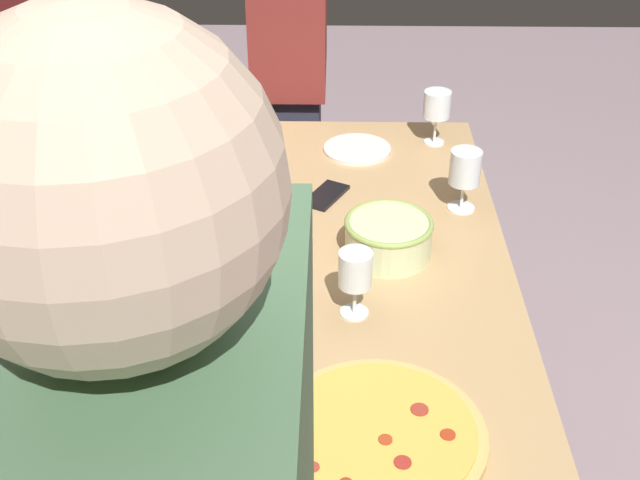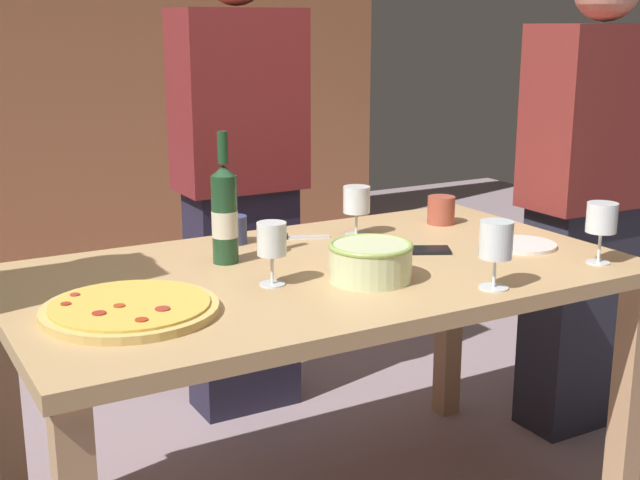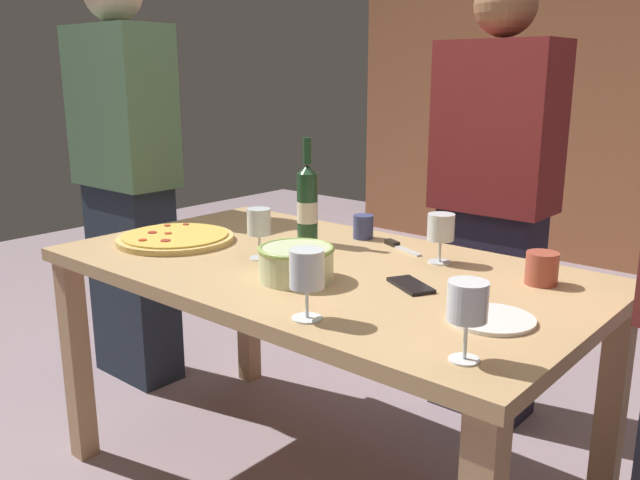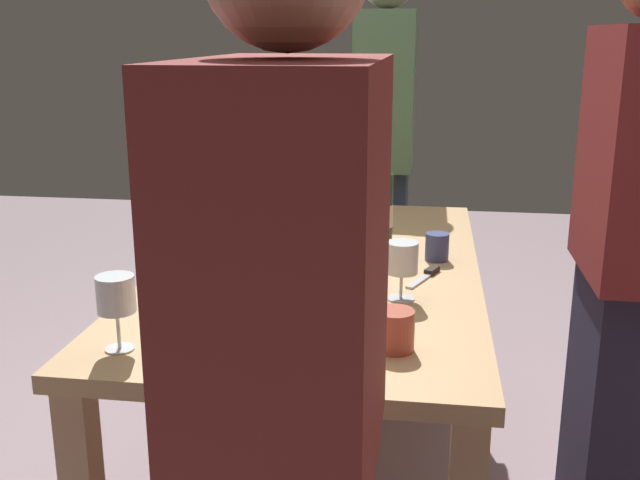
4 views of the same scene
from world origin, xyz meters
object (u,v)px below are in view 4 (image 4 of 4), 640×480
at_px(dining_table, 320,295).
at_px(wine_glass_near_pizza, 402,261).
at_px(serving_bowl, 261,250).
at_px(cell_phone, 297,301).
at_px(wine_glass_far_right, 116,296).
at_px(cup_amber, 394,330).
at_px(wine_glass_far_left, 165,246).
at_px(pizza, 310,215).
at_px(wine_bottle, 382,206).
at_px(person_guest_right, 292,465).
at_px(wine_glass_by_bottle, 304,213).
at_px(side_plate, 234,343).
at_px(cup_ceramic, 437,247).
at_px(person_host, 632,266).
at_px(pizza_knife, 427,275).
at_px(person_guest_left, 384,159).

relative_size(dining_table, wine_glass_near_pizza, 10.82).
height_order(serving_bowl, cell_phone, serving_bowl).
bearing_deg(wine_glass_far_right, cup_amber, 98.38).
bearing_deg(wine_glass_far_left, cell_phone, 81.58).
distance_m(pizza, serving_bowl, 0.59).
distance_m(wine_glass_near_pizza, wine_glass_far_left, 0.60).
relative_size(wine_bottle, person_guest_right, 0.22).
bearing_deg(wine_glass_by_bottle, wine_glass_near_pizza, 36.12).
distance_m(wine_glass_far_left, side_plate, 0.43).
relative_size(cell_phone, person_guest_right, 0.09).
bearing_deg(cup_amber, wine_glass_by_bottle, -157.09).
bearing_deg(cup_ceramic, person_host, 63.97).
relative_size(wine_glass_far_left, pizza_knife, 0.92).
xyz_separation_m(wine_glass_near_pizza, wine_glass_by_bottle, (-0.44, -0.32, 0.01)).
distance_m(wine_glass_far_left, pizza_knife, 0.70).
bearing_deg(person_host, cup_amber, 46.78).
bearing_deg(person_host, wine_glass_far_right, 34.18).
bearing_deg(person_guest_left, wine_bottle, 8.57).
height_order(dining_table, cell_phone, cell_phone).
relative_size(cup_amber, person_guest_right, 0.06).
distance_m(side_plate, cell_phone, 0.29).
height_order(cup_amber, person_guest_left, person_guest_left).
xyz_separation_m(wine_glass_far_left, pizza_knife, (-0.20, 0.67, -0.11)).
bearing_deg(wine_glass_by_bottle, pizza_knife, 57.10).
relative_size(wine_glass_by_bottle, wine_glass_far_right, 0.95).
bearing_deg(person_host, dining_table, -0.00).
xyz_separation_m(wine_glass_far_right, side_plate, (-0.06, 0.23, -0.11)).
relative_size(pizza_knife, person_guest_left, 0.10).
relative_size(serving_bowl, person_guest_left, 0.12).
bearing_deg(person_guest_left, person_host, 33.93).
distance_m(pizza, cup_amber, 1.17).
xyz_separation_m(wine_bottle, wine_glass_far_right, (0.85, -0.49, -0.01)).
xyz_separation_m(wine_bottle, cup_ceramic, (0.10, 0.17, -0.09)).
relative_size(dining_table, cup_ceramic, 19.84).
relative_size(dining_table, wine_glass_by_bottle, 10.32).
bearing_deg(person_guest_left, cell_phone, 0.81).
relative_size(wine_glass_by_bottle, person_guest_left, 0.09).
xyz_separation_m(dining_table, pizza_knife, (0.07, 0.30, 0.10)).
distance_m(wine_bottle, cell_phone, 0.56).
height_order(wine_glass_near_pizza, person_guest_right, person_guest_right).
relative_size(wine_glass_near_pizza, side_plate, 0.75).
relative_size(wine_glass_far_right, person_host, 0.10).
height_order(wine_glass_far_left, cell_phone, wine_glass_far_left).
bearing_deg(person_guest_left, cup_amber, 9.75).
relative_size(dining_table, cup_amber, 18.36).
xyz_separation_m(dining_table, wine_glass_far_right, (0.66, -0.33, 0.21)).
bearing_deg(wine_glass_near_pizza, cup_ceramic, 165.70).
xyz_separation_m(side_plate, pizza_knife, (-0.53, 0.40, 0.00)).
bearing_deg(wine_glass_far_right, pizza_knife, 132.73).
relative_size(pizza_knife, person_host, 0.11).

